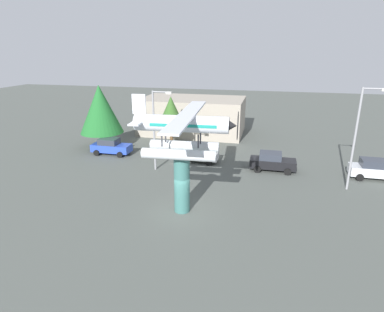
% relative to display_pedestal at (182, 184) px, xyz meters
% --- Properties ---
extents(ground_plane, '(140.00, 140.00, 0.00)m').
position_rel_display_pedestal_xyz_m(ground_plane, '(0.00, 0.00, -2.08)').
color(ground_plane, '#4C514C').
extents(display_pedestal, '(1.10, 1.10, 4.16)m').
position_rel_display_pedestal_xyz_m(display_pedestal, '(0.00, 0.00, 0.00)').
color(display_pedestal, '#386B66').
rests_on(display_pedestal, ground).
extents(floatplane_monument, '(6.97, 10.45, 4.00)m').
position_rel_display_pedestal_xyz_m(floatplane_monument, '(0.13, 0.01, 3.75)').
color(floatplane_monument, silver).
rests_on(floatplane_monument, display_pedestal).
extents(car_near_blue, '(4.20, 2.02, 1.76)m').
position_rel_display_pedestal_xyz_m(car_near_blue, '(-10.87, 10.69, -1.20)').
color(car_near_blue, '#2847B7').
rests_on(car_near_blue, ground).
extents(car_mid_white, '(4.20, 2.02, 1.76)m').
position_rel_display_pedestal_xyz_m(car_mid_white, '(-1.32, 10.51, -1.20)').
color(car_mid_white, white).
rests_on(car_mid_white, ground).
extents(car_far_black, '(4.20, 2.02, 1.76)m').
position_rel_display_pedestal_xyz_m(car_far_black, '(6.12, 9.67, -1.20)').
color(car_far_black, black).
rests_on(car_far_black, ground).
extents(car_distant_silver, '(4.20, 2.02, 1.76)m').
position_rel_display_pedestal_xyz_m(car_distant_silver, '(14.87, 9.72, -1.20)').
color(car_distant_silver, silver).
rests_on(car_distant_silver, ground).
extents(streetlight_primary, '(1.84, 0.28, 7.42)m').
position_rel_display_pedestal_xyz_m(streetlight_primary, '(-4.42, 7.38, 2.26)').
color(streetlight_primary, gray).
rests_on(streetlight_primary, ground).
extents(streetlight_secondary, '(1.84, 0.28, 8.24)m').
position_rel_display_pedestal_xyz_m(streetlight_secondary, '(12.33, 6.74, 2.68)').
color(streetlight_secondary, gray).
rests_on(streetlight_secondary, ground).
extents(storefront_building, '(13.41, 7.97, 4.67)m').
position_rel_display_pedestal_xyz_m(storefront_building, '(-4.48, 22.00, 0.25)').
color(storefront_building, '#9E9384').
rests_on(storefront_building, ground).
extents(tree_west, '(4.83, 4.83, 7.14)m').
position_rel_display_pedestal_xyz_m(tree_west, '(-12.95, 12.86, 2.37)').
color(tree_west, brown).
rests_on(tree_west, ground).
extents(tree_east, '(3.05, 3.05, 5.88)m').
position_rel_display_pedestal_xyz_m(tree_east, '(-5.28, 14.81, 2.07)').
color(tree_east, brown).
rests_on(tree_east, ground).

